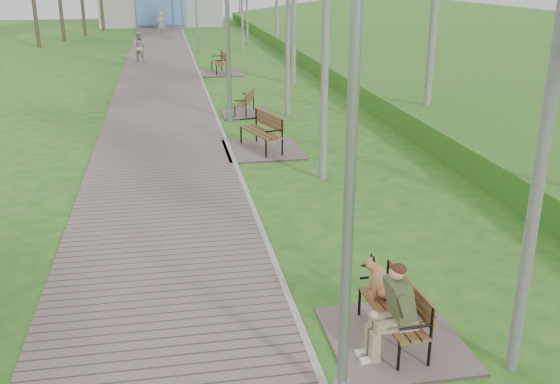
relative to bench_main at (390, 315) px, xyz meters
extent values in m
cube|color=#74625E|center=(-2.78, 20.01, -0.38)|extent=(3.50, 67.00, 0.04)
cube|color=#999993|center=(-1.03, 20.01, -0.38)|extent=(0.10, 67.00, 0.05)
cube|color=#578D31|center=(10.97, 18.51, -0.40)|extent=(14.00, 70.00, 1.60)
cube|color=#9E9E99|center=(-2.53, 49.51, 1.60)|extent=(10.00, 5.00, 4.00)
cube|color=#5079B2|center=(-2.53, 46.91, 1.10)|extent=(4.00, 0.20, 2.60)
cube|color=#74625E|center=(0.09, 0.04, -0.38)|extent=(1.66, 1.84, 0.04)
cube|color=brown|center=(0.04, 0.04, 0.01)|extent=(0.49, 1.40, 0.04)
cube|color=brown|center=(0.26, 0.06, 0.26)|extent=(0.12, 1.38, 0.30)
cube|color=#74625E|center=(-0.18, 9.15, -0.38)|extent=(1.96, 2.18, 0.04)
cube|color=brown|center=(-0.23, 9.15, 0.09)|extent=(0.94, 1.70, 0.04)
cube|color=brown|center=(0.02, 9.22, 0.38)|extent=(0.52, 1.57, 0.36)
cube|color=#74625E|center=(-0.03, 13.61, -0.38)|extent=(1.56, 1.73, 0.04)
cube|color=brown|center=(-0.08, 13.61, -0.01)|extent=(0.80, 1.35, 0.03)
cube|color=brown|center=(0.11, 13.54, 0.22)|extent=(0.47, 1.23, 0.29)
cube|color=#74625E|center=(-0.08, 22.25, -0.38)|extent=(1.95, 2.17, 0.04)
cube|color=brown|center=(-0.13, 22.25, 0.09)|extent=(0.58, 1.66, 0.04)
cube|color=brown|center=(0.13, 22.27, 0.38)|extent=(0.14, 1.63, 0.36)
cylinder|color=gray|center=(-0.91, -1.01, 1.91)|extent=(0.11, 0.11, 4.63)
cylinder|color=gray|center=(-0.66, 12.61, -0.23)|extent=(0.22, 0.22, 0.33)
cylinder|color=gray|center=(-0.66, 12.61, 2.38)|extent=(0.13, 0.13, 5.57)
cylinder|color=gray|center=(-0.64, 29.93, -0.27)|extent=(0.18, 0.18, 0.27)
cylinder|color=gray|center=(-0.64, 29.93, 1.85)|extent=(0.11, 0.11, 4.50)
cylinder|color=gray|center=(-0.91, 45.27, -0.24)|extent=(0.21, 0.21, 0.32)
imported|color=silver|center=(-2.57, 39.17, 0.47)|extent=(0.69, 0.50, 1.74)
imported|color=#A0948C|center=(-3.77, 26.54, 0.37)|extent=(0.92, 0.83, 1.55)
camera|label=1|loc=(-2.59, -6.43, 4.06)|focal=40.00mm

